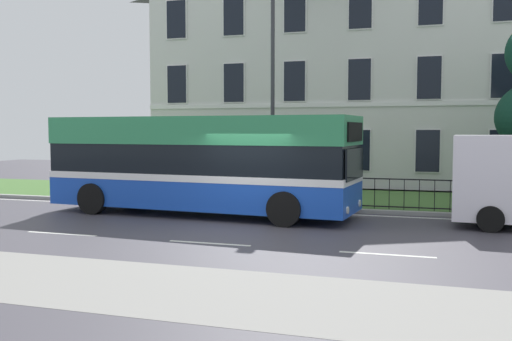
% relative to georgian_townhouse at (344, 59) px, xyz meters
% --- Properties ---
extents(ground_plane, '(60.00, 56.00, 0.18)m').
position_rel_georgian_townhouse_xyz_m(ground_plane, '(-0.37, -14.04, -6.16)').
color(ground_plane, '#434048').
extents(georgian_townhouse, '(17.11, 9.48, 11.98)m').
position_rel_georgian_townhouse_xyz_m(georgian_townhouse, '(0.00, 0.00, 0.00)').
color(georgian_townhouse, silver).
rests_on(georgian_townhouse, ground_plane).
extents(iron_verge_railing, '(16.32, 0.04, 0.97)m').
position_rel_georgian_townhouse_xyz_m(iron_verge_railing, '(0.00, -10.78, -5.53)').
color(iron_verge_railing, black).
rests_on(iron_verge_railing, ground_plane).
extents(single_decker_bus, '(9.70, 3.19, 3.00)m').
position_rel_georgian_townhouse_xyz_m(single_decker_bus, '(-2.34, -12.85, -4.57)').
color(single_decker_bus, blue).
rests_on(single_decker_bus, ground_plane).
extents(street_lamp_post, '(0.36, 0.24, 7.72)m').
position_rel_georgian_townhouse_xyz_m(street_lamp_post, '(-0.97, -9.62, -1.66)').
color(street_lamp_post, '#333338').
rests_on(street_lamp_post, ground_plane).
extents(litter_bin, '(0.57, 0.57, 1.06)m').
position_rel_georgian_townhouse_xyz_m(litter_bin, '(0.90, -10.48, -5.49)').
color(litter_bin, black).
rests_on(litter_bin, ground_plane).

